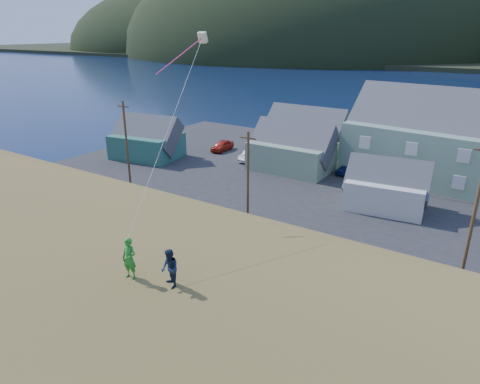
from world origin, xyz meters
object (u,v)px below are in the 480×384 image
object	(u,v)px
shed_white	(387,186)
shed_palegreen_far	(305,131)
kite_flyer_navy	(170,269)
shed_teal	(147,139)
wharf	(365,134)
kite_flyer_green	(129,258)
shed_palegreen_near	(292,149)

from	to	relation	value
shed_white	shed_palegreen_far	world-z (taller)	shed_palegreen_far
shed_white	kite_flyer_navy	bearing A→B (deg)	-98.21
shed_white	shed_teal	bearing A→B (deg)	172.83
shed_white	wharf	bearing A→B (deg)	104.42
shed_palegreen_far	shed_teal	bearing A→B (deg)	-137.05
kite_flyer_green	kite_flyer_navy	size ratio (longest dim) A/B	1.11
kite_flyer_green	shed_teal	bearing A→B (deg)	127.25
shed_white	kite_flyer_navy	size ratio (longest dim) A/B	5.23
shed_teal	shed_palegreen_near	world-z (taller)	shed_palegreen_near
wharf	shed_white	world-z (taller)	shed_white
wharf	shed_palegreen_far	bearing A→B (deg)	-108.42
wharf	kite_flyer_green	bearing A→B (deg)	-81.72
shed_palegreen_far	kite_flyer_green	world-z (taller)	kite_flyer_green
shed_white	shed_palegreen_far	bearing A→B (deg)	129.08
shed_palegreen_near	kite_flyer_navy	world-z (taller)	kite_flyer_navy
wharf	shed_white	size ratio (longest dim) A/B	3.13
shed_white	kite_flyer_navy	distance (m)	30.52
shed_teal	kite_flyer_navy	bearing A→B (deg)	-52.46
wharf	kite_flyer_navy	bearing A→B (deg)	-79.97
shed_teal	shed_white	distance (m)	32.56
shed_palegreen_near	shed_palegreen_far	distance (m)	9.67
wharf	shed_palegreen_near	size ratio (longest dim) A/B	2.52
wharf	kite_flyer_green	distance (m)	60.85
shed_white	shed_palegreen_far	xyz separation A→B (m)	(-15.91, 15.51, 0.60)
shed_palegreen_far	kite_flyer_navy	distance (m)	48.20
shed_teal	shed_palegreen_near	bearing A→B (deg)	8.26
wharf	shed_teal	distance (m)	36.06
shed_teal	shed_white	xyz separation A→B (m)	(32.55, -0.29, -0.29)
shed_white	kite_flyer_green	bearing A→B (deg)	-101.57
shed_palegreen_near	shed_palegreen_far	xyz separation A→B (m)	(-2.51, 9.34, 0.18)
kite_flyer_green	shed_white	bearing A→B (deg)	78.04
shed_teal	kite_flyer_navy	size ratio (longest dim) A/B	6.25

